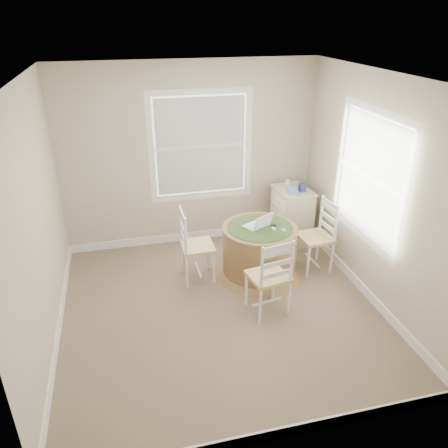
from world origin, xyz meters
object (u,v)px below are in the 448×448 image
object	(u,v)px
chair_near	(268,276)
laptop	(258,224)
chair_left	(198,246)
corner_chest	(291,216)
round_table	(259,249)
chair_right	(315,237)

from	to	relation	value
chair_near	laptop	distance (m)	0.86
chair_left	chair_near	distance (m)	1.08
chair_left	corner_chest	distance (m)	1.69
round_table	laptop	xyz separation A→B (m)	(-0.02, 0.03, 0.34)
chair_left	laptop	xyz separation A→B (m)	(0.77, -0.06, 0.24)
round_table	corner_chest	xyz separation A→B (m)	(0.75, 0.77, 0.04)
chair_right	corner_chest	size ratio (longest dim) A/B	1.14
chair_left	chair_near	bearing A→B (deg)	-143.94
round_table	chair_left	distance (m)	0.80
chair_left	chair_near	size ratio (longest dim) A/B	1.00
chair_left	chair_right	bearing A→B (deg)	-95.19
chair_left	chair_right	distance (m)	1.55
round_table	chair_right	world-z (taller)	chair_right
corner_chest	round_table	bearing A→B (deg)	-138.83
round_table	laptop	world-z (taller)	laptop
round_table	chair_left	xyz separation A→B (m)	(-0.79, 0.09, 0.10)
corner_chest	chair_left	bearing A→B (deg)	-160.78
chair_left	round_table	bearing A→B (deg)	-96.71
chair_right	corner_chest	bearing A→B (deg)	175.42
corner_chest	chair_near	bearing A→B (deg)	-124.81
round_table	chair_near	world-z (taller)	chair_near
chair_near	laptop	world-z (taller)	chair_near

